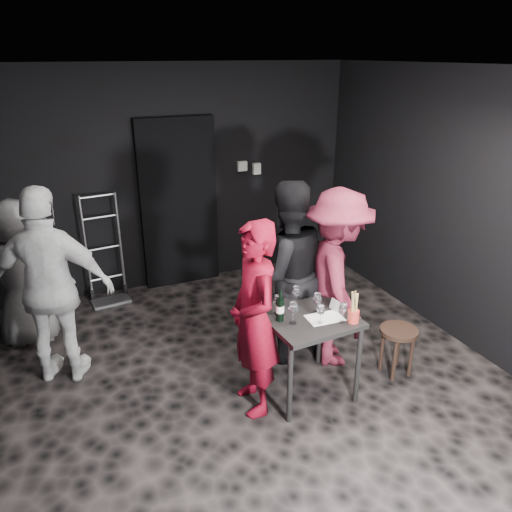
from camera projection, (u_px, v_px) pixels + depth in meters
name	position (u px, v px, depth m)	size (l,w,h in m)	color
floor	(257.00, 387.00, 4.49)	(4.50, 5.00, 0.02)	black
ceiling	(257.00, 67.00, 3.46)	(4.50, 5.00, 0.02)	silver
wall_back	(176.00, 179.00, 6.10)	(4.50, 0.04, 2.70)	black
wall_right	(471.00, 214.00, 4.80)	(0.04, 5.00, 2.70)	black
doorway	(179.00, 204.00, 6.16)	(0.95, 0.10, 2.10)	black
wallbox_upper	(242.00, 166.00, 6.33)	(0.12, 0.06, 0.12)	#B7B7B2
wallbox_lower	(257.00, 169.00, 6.42)	(0.10, 0.06, 0.14)	#B7B7B2
hand_truck	(108.00, 282.00, 5.99)	(0.44, 0.36, 1.31)	#B2B2B7
tasting_table	(307.00, 325.00, 4.22)	(0.72, 0.72, 0.75)	black
stool	(398.00, 338.00, 4.55)	(0.34, 0.34, 0.47)	black
server_red	(254.00, 310.00, 3.93)	(0.66, 0.43, 1.81)	maroon
woman_black	(286.00, 257.00, 4.60)	(1.01, 0.55, 2.07)	black
man_maroon	(337.00, 268.00, 4.56)	(1.25, 0.58, 1.93)	maroon
bystander_cream	(49.00, 268.00, 4.24)	(1.28, 0.61, 2.18)	white
bystander_grey	(21.00, 273.00, 4.93)	(0.75, 0.41, 1.54)	slate
tasting_mat	(325.00, 318.00, 4.13)	(0.30, 0.20, 0.00)	white
wine_glass_a	(293.00, 312.00, 4.02)	(0.08, 0.08, 0.21)	white
wine_glass_b	(277.00, 304.00, 4.17)	(0.07, 0.07, 0.18)	white
wine_glass_c	(296.00, 295.00, 4.30)	(0.08, 0.08, 0.20)	white
wine_glass_d	(321.00, 313.00, 4.02)	(0.07, 0.07, 0.18)	white
wine_glass_e	(343.00, 312.00, 4.04)	(0.07, 0.07, 0.19)	white
wine_glass_f	(317.00, 302.00, 4.19)	(0.07, 0.07, 0.19)	white
wine_bottle	(280.00, 309.00, 4.06)	(0.07, 0.07, 0.28)	black
breadstick_cup	(354.00, 308.00, 4.03)	(0.09, 0.09, 0.29)	red
reserved_card	(335.00, 305.00, 4.24)	(0.07, 0.12, 0.09)	white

